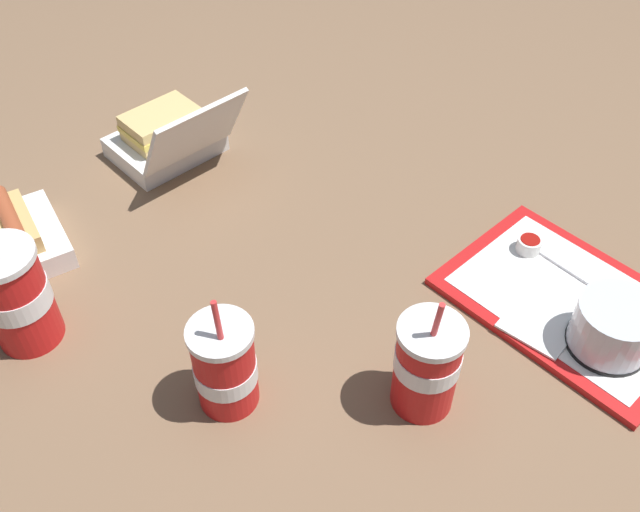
# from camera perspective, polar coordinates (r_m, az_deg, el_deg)

# --- Properties ---
(ground_plane) EXTENTS (3.20, 3.20, 0.00)m
(ground_plane) POSITION_cam_1_polar(r_m,az_deg,el_deg) (1.14, -1.02, -2.48)
(ground_plane) COLOR brown
(food_tray) EXTENTS (0.41, 0.33, 0.01)m
(food_tray) POSITION_cam_1_polar(r_m,az_deg,el_deg) (1.18, 19.38, -3.53)
(food_tray) COLOR red
(food_tray) RESTS_ON ground_plane
(cake_container) EXTENTS (0.12, 0.12, 0.08)m
(cake_container) POSITION_cam_1_polar(r_m,az_deg,el_deg) (1.10, 22.38, -5.36)
(cake_container) COLOR black
(cake_container) RESTS_ON food_tray
(ketchup_cup) EXTENTS (0.04, 0.04, 0.02)m
(ketchup_cup) POSITION_cam_1_polar(r_m,az_deg,el_deg) (1.22, 16.38, 0.91)
(ketchup_cup) COLOR white
(ketchup_cup) RESTS_ON food_tray
(napkin_stack) EXTENTS (0.11, 0.11, 0.00)m
(napkin_stack) POSITION_cam_1_polar(r_m,az_deg,el_deg) (1.12, 17.23, -5.12)
(napkin_stack) COLOR white
(napkin_stack) RESTS_ON food_tray
(plastic_fork) EXTENTS (0.11, 0.04, 0.00)m
(plastic_fork) POSITION_cam_1_polar(r_m,az_deg,el_deg) (1.22, 18.93, -0.75)
(plastic_fork) COLOR white
(plastic_fork) RESTS_ON food_tray
(clamshell_hotdog_center) EXTENTS (0.24, 0.25, 0.17)m
(clamshell_hotdog_center) POSITION_cam_1_polar(r_m,az_deg,el_deg) (1.27, -23.72, 1.53)
(clamshell_hotdog_center) COLOR white
(clamshell_hotdog_center) RESTS_ON ground_plane
(clamshell_sandwich_front) EXTENTS (0.26, 0.23, 0.17)m
(clamshell_sandwich_front) POSITION_cam_1_polar(r_m,az_deg,el_deg) (1.40, -12.10, 9.31)
(clamshell_sandwich_front) COLOR white
(clamshell_sandwich_front) RESTS_ON ground_plane
(soda_cup_left) EXTENTS (0.10, 0.10, 0.23)m
(soda_cup_left) POSITION_cam_1_polar(r_m,az_deg,el_deg) (1.10, -23.18, -2.95)
(soda_cup_left) COLOR red
(soda_cup_left) RESTS_ON ground_plane
(soda_cup_center) EXTENTS (0.09, 0.09, 0.21)m
(soda_cup_center) POSITION_cam_1_polar(r_m,az_deg,el_deg) (0.96, 8.53, -8.59)
(soda_cup_center) COLOR red
(soda_cup_center) RESTS_ON ground_plane
(soda_cup_right) EXTENTS (0.09, 0.09, 0.21)m
(soda_cup_right) POSITION_cam_1_polar(r_m,az_deg,el_deg) (0.96, -7.62, -8.71)
(soda_cup_right) COLOR red
(soda_cup_right) RESTS_ON ground_plane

